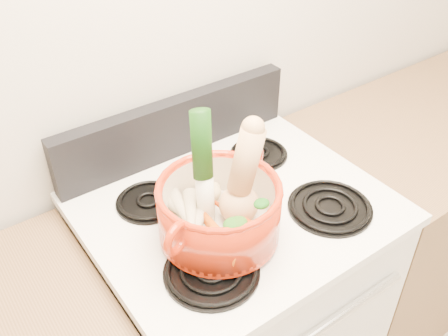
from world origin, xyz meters
TOP-DOWN VIEW (x-y plane):
  - wall_back at (0.00, 1.75)m, footprint 3.50×0.02m
  - stove_body at (0.00, 1.40)m, footprint 0.76×0.65m
  - cooktop at (0.00, 1.40)m, footprint 0.78×0.67m
  - control_backsplash at (0.00, 1.70)m, footprint 0.76×0.05m
  - oven_handle at (0.00, 1.06)m, footprint 0.60×0.02m
  - counter_right at (1.07, 1.40)m, footprint 1.36×0.65m
  - burner_front_left at (-0.19, 1.24)m, footprint 0.22×0.22m
  - burner_front_right at (0.19, 1.24)m, footprint 0.22×0.22m
  - burner_back_left at (-0.19, 1.54)m, footprint 0.17×0.17m
  - burner_back_right at (0.19, 1.54)m, footprint 0.17×0.17m
  - dutch_oven at (-0.11, 1.32)m, footprint 0.38×0.38m
  - pot_handle_left at (-0.26, 1.26)m, footprint 0.08×0.05m
  - pot_handle_right at (0.04, 1.39)m, footprint 0.08×0.05m
  - squash at (-0.06, 1.31)m, footprint 0.17×0.14m
  - leek at (-0.12, 1.36)m, footprint 0.07×0.09m
  - ginger at (-0.09, 1.41)m, footprint 0.09×0.08m
  - parsnip_0 at (-0.16, 1.37)m, footprint 0.09×0.20m
  - parsnip_1 at (-0.16, 1.33)m, footprint 0.17×0.17m
  - parsnip_2 at (-0.17, 1.39)m, footprint 0.07×0.21m
  - parsnip_3 at (-0.18, 1.34)m, footprint 0.12×0.17m
  - carrot_0 at (-0.15, 1.28)m, footprint 0.05×0.18m
  - carrot_1 at (-0.15, 1.29)m, footprint 0.05×0.17m
  - carrot_2 at (-0.08, 1.30)m, footprint 0.06×0.16m

SIDE VIEW (x-z plane):
  - counter_right at x=1.07m, z-range 0.00..0.90m
  - stove_body at x=0.00m, z-range 0.00..0.92m
  - oven_handle at x=0.00m, z-range 0.77..0.79m
  - cooktop at x=0.00m, z-range 0.92..0.95m
  - burner_front_left at x=-0.19m, z-range 0.95..0.97m
  - burner_front_right at x=0.19m, z-range 0.95..0.97m
  - burner_back_left at x=-0.19m, z-range 0.95..0.97m
  - burner_back_right at x=0.19m, z-range 0.95..0.97m
  - carrot_0 at x=-0.15m, z-range 0.99..1.04m
  - ginger at x=-0.09m, z-range 1.00..1.04m
  - parsnip_0 at x=-0.16m, z-range 0.99..1.05m
  - carrot_2 at x=-0.08m, z-range 1.00..1.05m
  - carrot_1 at x=-0.15m, z-range 1.00..1.05m
  - parsnip_1 at x=-0.16m, z-range 1.00..1.06m
  - parsnip_2 at x=-0.17m, z-range 1.00..1.06m
  - parsnip_3 at x=-0.18m, z-range 1.01..1.06m
  - control_backsplash at x=0.00m, z-range 0.95..1.13m
  - dutch_oven at x=-0.11m, z-range 0.97..1.11m
  - pot_handle_left at x=-0.26m, z-range 1.05..1.13m
  - pot_handle_right at x=0.04m, z-range 1.05..1.13m
  - squash at x=-0.06m, z-range 0.99..1.26m
  - leek at x=-0.12m, z-range 1.00..1.31m
  - wall_back at x=0.00m, z-range 0.00..2.60m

